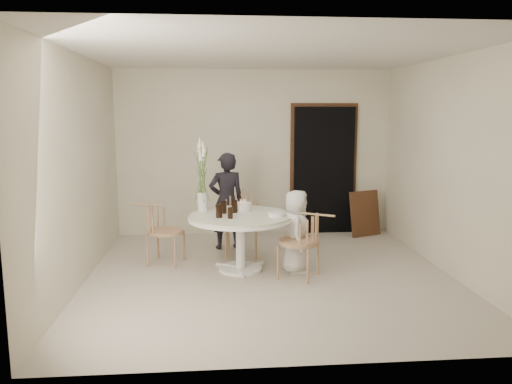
{
  "coord_description": "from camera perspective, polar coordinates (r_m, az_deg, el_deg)",
  "views": [
    {
      "loc": [
        -0.68,
        -5.94,
        2.03
      ],
      "look_at": [
        -0.15,
        0.3,
        1.01
      ],
      "focal_mm": 35.0,
      "sensor_mm": 36.0,
      "label": 1
    }
  ],
  "objects": [
    {
      "name": "chair_left",
      "position": [
        6.8,
        -11.21,
        -3.71
      ],
      "size": [
        0.56,
        0.53,
        0.82
      ],
      "rotation": [
        0.0,
        0.0,
        1.3
      ],
      "color": "tan",
      "rests_on": "ground"
    },
    {
      "name": "cola_tumbler_c",
      "position": [
        6.42,
        -3.71,
        -1.76
      ],
      "size": [
        0.1,
        0.1,
        0.16
      ],
      "primitive_type": "cylinder",
      "rotation": [
        0.0,
        0.0,
        -0.43
      ],
      "color": "black",
      "rests_on": "table"
    },
    {
      "name": "girl",
      "position": [
        7.38,
        -3.4,
        -1.03
      ],
      "size": [
        0.58,
        0.44,
        1.44
      ],
      "primitive_type": "imported",
      "rotation": [
        0.0,
        0.0,
        3.34
      ],
      "color": "black",
      "rests_on": "ground"
    },
    {
      "name": "picture_frame",
      "position": [
        8.39,
        12.35,
        -2.4
      ],
      "size": [
        0.58,
        0.36,
        0.74
      ],
      "primitive_type": "cube",
      "rotation": [
        -0.17,
        0.0,
        0.38
      ],
      "color": "brown",
      "rests_on": "ground"
    },
    {
      "name": "cola_tumbler_a",
      "position": [
        6.16,
        -4.24,
        -2.15
      ],
      "size": [
        0.1,
        0.1,
        0.17
      ],
      "primitive_type": "cylinder",
      "rotation": [
        0.0,
        0.0,
        0.22
      ],
      "color": "black",
      "rests_on": "table"
    },
    {
      "name": "ground",
      "position": [
        6.32,
        1.58,
        -9.52
      ],
      "size": [
        4.5,
        4.5,
        0.0
      ],
      "primitive_type": "plane",
      "color": "beige",
      "rests_on": "ground"
    },
    {
      "name": "door_trim",
      "position": [
        8.43,
        7.69,
        2.88
      ],
      "size": [
        1.12,
        0.03,
        2.22
      ],
      "primitive_type": "cube",
      "color": "brown",
      "rests_on": "ground"
    },
    {
      "name": "flower_vase",
      "position": [
        6.51,
        -6.19,
        1.83
      ],
      "size": [
        0.13,
        0.13,
        0.99
      ],
      "rotation": [
        0.0,
        0.0,
        -0.09
      ],
      "color": "silver",
      "rests_on": "table"
    },
    {
      "name": "boy",
      "position": [
        6.32,
        4.6,
        -4.54
      ],
      "size": [
        0.4,
        0.56,
        1.06
      ],
      "primitive_type": "imported",
      "rotation": [
        0.0,
        0.0,
        1.44
      ],
      "color": "silver",
      "rests_on": "ground"
    },
    {
      "name": "chair_far",
      "position": [
        7.15,
        -1.62,
        -2.49
      ],
      "size": [
        0.53,
        0.57,
        0.89
      ],
      "rotation": [
        0.0,
        0.0,
        -0.1
      ],
      "color": "tan",
      "rests_on": "ground"
    },
    {
      "name": "cola_tumbler_b",
      "position": [
        6.11,
        -2.96,
        -2.42
      ],
      "size": [
        0.08,
        0.08,
        0.14
      ],
      "primitive_type": "cylinder",
      "rotation": [
        0.0,
        0.0,
        -0.31
      ],
      "color": "black",
      "rests_on": "table"
    },
    {
      "name": "table",
      "position": [
        6.36,
        -1.79,
        -3.62
      ],
      "size": [
        1.33,
        1.33,
        0.73
      ],
      "color": "white",
      "rests_on": "ground"
    },
    {
      "name": "room_shell",
      "position": [
        6.0,
        1.65,
        5.31
      ],
      "size": [
        4.5,
        4.5,
        4.5
      ],
      "color": "silver",
      "rests_on": "ground"
    },
    {
      "name": "birthday_cake",
      "position": [
        6.56,
        -1.49,
        -1.72
      ],
      "size": [
        0.22,
        0.22,
        0.16
      ],
      "rotation": [
        0.0,
        0.0,
        0.28
      ],
      "color": "silver",
      "rests_on": "table"
    },
    {
      "name": "doorway",
      "position": [
        8.39,
        7.74,
        2.44
      ],
      "size": [
        1.0,
        0.1,
        2.1
      ],
      "primitive_type": "cube",
      "color": "black",
      "rests_on": "ground"
    },
    {
      "name": "plate_stack",
      "position": [
        6.23,
        2.3,
        -2.59
      ],
      "size": [
        0.23,
        0.23,
        0.05
      ],
      "primitive_type": "cylinder",
      "rotation": [
        0.0,
        0.0,
        0.21
      ],
      "color": "white",
      "rests_on": "table"
    },
    {
      "name": "cola_tumbler_d",
      "position": [
        6.46,
        -2.48,
        -1.66
      ],
      "size": [
        0.1,
        0.1,
        0.16
      ],
      "primitive_type": "cylinder",
      "rotation": [
        0.0,
        0.0,
        -0.33
      ],
      "color": "black",
      "rests_on": "table"
    },
    {
      "name": "chair_right",
      "position": [
        6.08,
        5.93,
        -5.02
      ],
      "size": [
        0.62,
        0.61,
        0.83
      ],
      "rotation": [
        0.0,
        0.0,
        -2.1
      ],
      "color": "tan",
      "rests_on": "ground"
    }
  ]
}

